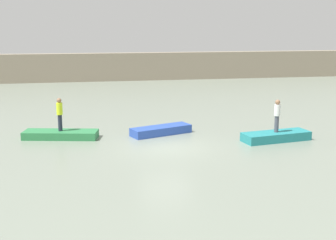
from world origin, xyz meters
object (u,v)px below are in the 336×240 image
(rowboat_teal, at_px, (276,136))
(person_white_shirt, at_px, (277,114))
(rowboat_green, at_px, (61,135))
(person_hiviz_shirt, at_px, (60,113))
(rowboat_blue, at_px, (161,130))

(rowboat_teal, xyz_separation_m, person_white_shirt, (0.00, 0.00, 1.20))
(rowboat_teal, bearing_deg, person_white_shirt, 0.00)
(rowboat_green, xyz_separation_m, rowboat_teal, (11.11, -2.61, 0.03))
(person_hiviz_shirt, bearing_deg, rowboat_teal, -13.20)
(person_white_shirt, bearing_deg, rowboat_green, 166.80)
(rowboat_teal, bearing_deg, rowboat_blue, 146.95)
(rowboat_blue, bearing_deg, rowboat_green, 158.56)
(rowboat_blue, distance_m, person_white_shirt, 6.32)
(rowboat_teal, xyz_separation_m, person_hiviz_shirt, (-11.11, 2.61, 1.17))
(rowboat_teal, height_order, person_hiviz_shirt, person_hiviz_shirt)
(person_hiviz_shirt, bearing_deg, person_white_shirt, -13.20)
(rowboat_blue, xyz_separation_m, person_white_shirt, (5.68, -2.50, 1.20))
(rowboat_green, xyz_separation_m, rowboat_blue, (5.43, -0.10, 0.02))
(rowboat_green, bearing_deg, person_white_shirt, -0.98)
(rowboat_blue, distance_m, person_hiviz_shirt, 5.56)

